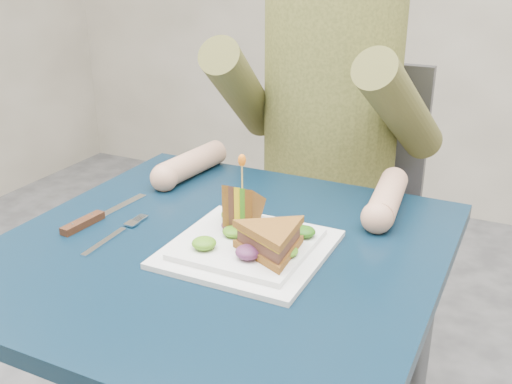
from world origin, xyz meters
The scene contains 12 objects.
table centered at (0.00, 0.00, 0.65)m, with size 0.75×0.75×0.73m.
chair centered at (0.00, 0.66, 0.54)m, with size 0.42×0.40×0.93m.
diner centered at (0.00, 0.55, 0.91)m, with size 0.54×0.59×0.74m.
plate centered at (0.06, 0.00, 0.74)m, with size 0.26×0.26×0.02m.
sandwich_flat centered at (0.11, -0.03, 0.78)m, with size 0.19×0.19×0.05m.
sandwich_upright centered at (0.02, 0.04, 0.78)m, with size 0.08×0.13×0.13m.
fork centered at (-0.19, -0.05, 0.73)m, with size 0.02×0.18×0.01m.
knife centered at (-0.26, -0.03, 0.74)m, with size 0.03×0.22×0.02m.
toothpick centered at (0.02, 0.04, 0.85)m, with size 0.00×0.00×0.06m, color tan.
toothpick_frill centered at (0.02, 0.04, 0.88)m, with size 0.01×0.01×0.02m, color orange.
lettuce_spill centered at (0.06, 0.01, 0.76)m, with size 0.15×0.13×0.02m, color #337A14, non-canonical shape.
onion_ring centered at (0.07, 0.00, 0.77)m, with size 0.04×0.04×0.01m, color #9E4C7A.
Camera 1 is at (0.47, -0.81, 1.21)m, focal length 42.00 mm.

